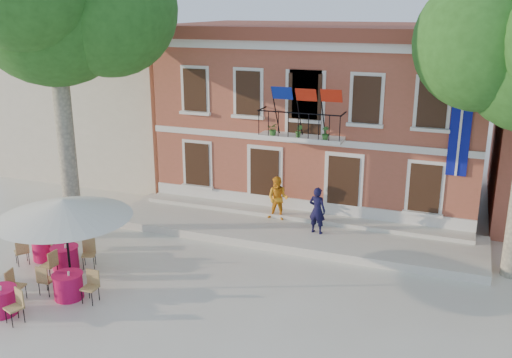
% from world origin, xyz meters
% --- Properties ---
extents(ground, '(90.00, 90.00, 0.00)m').
position_xyz_m(ground, '(0.00, 0.00, 0.00)').
color(ground, beige).
rests_on(ground, ground).
extents(main_building, '(13.50, 9.59, 7.50)m').
position_xyz_m(main_building, '(2.00, 9.99, 3.78)').
color(main_building, '#AA513D').
rests_on(main_building, ground).
extents(neighbor_west, '(9.40, 9.40, 6.40)m').
position_xyz_m(neighbor_west, '(-9.50, 11.00, 3.22)').
color(neighbor_west, beige).
rests_on(neighbor_west, ground).
extents(terrace, '(14.00, 3.40, 0.30)m').
position_xyz_m(terrace, '(2.00, 4.40, 0.15)').
color(terrace, silver).
rests_on(terrace, ground).
extents(plane_tree_west, '(5.79, 5.79, 11.37)m').
position_xyz_m(plane_tree_west, '(-5.51, 1.47, 8.40)').
color(plane_tree_west, '#A59E84').
rests_on(plane_tree_west, ground).
extents(patio_umbrella, '(3.93, 3.93, 2.92)m').
position_xyz_m(patio_umbrella, '(-2.88, -2.09, 2.62)').
color(patio_umbrella, black).
rests_on(patio_umbrella, ground).
extents(pedestrian_navy, '(0.70, 0.53, 1.74)m').
position_xyz_m(pedestrian_navy, '(3.05, 4.26, 1.17)').
color(pedestrian_navy, black).
rests_on(pedestrian_navy, terrace).
extents(pedestrian_orange, '(0.83, 0.65, 1.71)m').
position_xyz_m(pedestrian_orange, '(1.28, 5.05, 1.15)').
color(pedestrian_orange, orange).
rests_on(pedestrian_orange, terrace).
extents(cafe_table_0, '(1.72, 1.86, 0.95)m').
position_xyz_m(cafe_table_0, '(-5.13, -0.57, 0.43)').
color(cafe_table_0, '#C9124D').
rests_on(cafe_table_0, ground).
extents(cafe_table_1, '(1.85, 1.76, 0.95)m').
position_xyz_m(cafe_table_1, '(-3.82, -3.91, 0.43)').
color(cafe_table_1, '#C9124D').
rests_on(cafe_table_1, ground).
extents(cafe_table_3, '(1.87, 1.65, 0.95)m').
position_xyz_m(cafe_table_3, '(-4.01, -0.94, 0.43)').
color(cafe_table_3, '#C9124D').
rests_on(cafe_table_3, ground).
extents(cafe_table_4, '(1.93, 0.90, 0.95)m').
position_xyz_m(cafe_table_4, '(-2.65, -2.51, 0.42)').
color(cafe_table_4, '#C9124D').
rests_on(cafe_table_4, ground).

